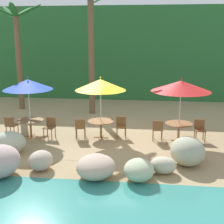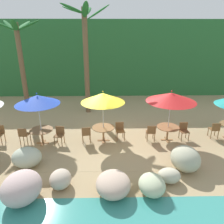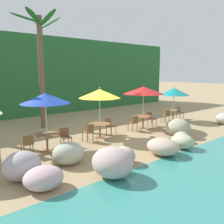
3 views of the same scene
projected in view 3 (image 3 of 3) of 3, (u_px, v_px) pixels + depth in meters
The scene contains 21 objects.
ground_plane at pixel (105, 136), 12.70m from camera, with size 120.00×120.00×0.00m, color tan.
terrace_deck at pixel (105, 136), 12.70m from camera, with size 18.00×5.20×0.01m.
foliage_backdrop at pixel (33, 76), 18.98m from camera, with size 28.00×2.40×6.00m.
rock_seawall at pixel (116, 152), 9.05m from camera, with size 17.15×3.08×0.97m.
umbrella_blue at pixel (45, 98), 9.97m from camera, with size 2.02×2.02×2.57m.
dining_table_blue at pixel (47, 137), 10.24m from camera, with size 1.10×1.10×0.74m.
chair_blue_seaward at pixel (65, 136), 10.79m from camera, with size 0.47×0.48×0.87m.
chair_blue_inland at pixel (28, 143), 9.68m from camera, with size 0.44×0.45×0.87m.
umbrella_yellow at pixel (100, 94), 12.02m from camera, with size 2.07×2.07×2.58m.
dining_table_yellow at pixel (100, 126), 12.29m from camera, with size 1.10×1.10×0.74m.
chair_yellow_seaward at pixel (110, 125), 12.99m from camera, with size 0.47×0.48×0.87m.
chair_yellow_inland at pixel (89, 131), 11.62m from camera, with size 0.48×0.48×0.87m.
umbrella_red at pixel (144, 90), 14.06m from camera, with size 2.34×2.34×2.59m.
dining_table_red at pixel (143, 118), 14.33m from camera, with size 1.10×1.10×0.74m.
chair_red_seaward at pixel (151, 118), 14.97m from camera, with size 0.43×0.44×0.87m.
chair_red_inland at pixel (134, 122), 13.74m from camera, with size 0.42×0.43×0.87m.
umbrella_teal at pixel (174, 92), 16.38m from camera, with size 2.00×2.00×2.36m.
dining_table_teal at pixel (173, 112), 16.61m from camera, with size 1.10×1.10×0.74m.
chair_teal_seaward at pixel (179, 112), 17.25m from camera, with size 0.43×0.44×0.87m.
chair_teal_inland at pixel (166, 115), 16.03m from camera, with size 0.43×0.44×0.87m.
palm_tree_second at pixel (40, 55), 14.07m from camera, with size 3.02×3.14×6.66m.
Camera 3 is at (-7.71, -9.62, 3.33)m, focal length 39.10 mm.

